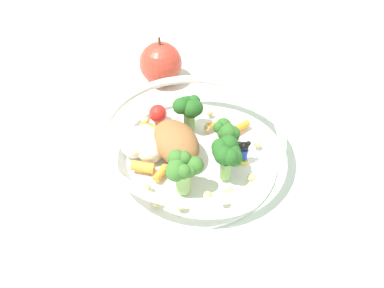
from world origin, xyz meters
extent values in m
plane|color=silver|center=(0.00, 0.00, 0.00)|extent=(2.40, 2.40, 0.00)
cylinder|color=white|center=(0.02, 0.01, 0.00)|extent=(0.22, 0.22, 0.01)
torus|color=white|center=(0.02, 0.01, 0.05)|extent=(0.23, 0.23, 0.01)
ellipsoid|color=#935B33|center=(0.01, -0.01, 0.03)|extent=(0.09, 0.07, 0.04)
cylinder|color=#8EB766|center=(0.07, -0.01, 0.02)|extent=(0.02, 0.02, 0.03)
sphere|color=#386B28|center=(0.08, -0.01, 0.05)|extent=(0.02, 0.02, 0.02)
sphere|color=#386B28|center=(0.08, -0.01, 0.05)|extent=(0.02, 0.02, 0.02)
sphere|color=#386B28|center=(0.07, 0.00, 0.05)|extent=(0.02, 0.02, 0.02)
sphere|color=#386B28|center=(0.06, -0.01, 0.06)|extent=(0.02, 0.02, 0.02)
sphere|color=#386B28|center=(0.06, -0.02, 0.05)|extent=(0.02, 0.02, 0.02)
sphere|color=#386B28|center=(0.07, -0.02, 0.05)|extent=(0.02, 0.02, 0.02)
sphere|color=#386B28|center=(0.08, -0.02, 0.05)|extent=(0.02, 0.02, 0.02)
cylinder|color=#7FAD5B|center=(0.06, 0.04, 0.02)|extent=(0.01, 0.01, 0.03)
sphere|color=#23561E|center=(0.07, 0.04, 0.05)|extent=(0.02, 0.02, 0.02)
sphere|color=#23561E|center=(0.07, 0.05, 0.05)|extent=(0.02, 0.02, 0.02)
sphere|color=#23561E|center=(0.06, 0.05, 0.05)|extent=(0.02, 0.02, 0.02)
sphere|color=#23561E|center=(0.05, 0.04, 0.05)|extent=(0.02, 0.02, 0.02)
sphere|color=#23561E|center=(0.05, 0.03, 0.05)|extent=(0.02, 0.02, 0.02)
sphere|color=#23561E|center=(0.06, 0.03, 0.05)|extent=(0.02, 0.02, 0.02)
sphere|color=#23561E|center=(0.06, 0.03, 0.05)|extent=(0.02, 0.02, 0.02)
cylinder|color=#7FAD5B|center=(0.01, 0.05, 0.02)|extent=(0.01, 0.01, 0.02)
sphere|color=#2D6023|center=(0.02, 0.05, 0.04)|extent=(0.02, 0.02, 0.02)
sphere|color=#2D6023|center=(0.02, 0.06, 0.04)|extent=(0.02, 0.02, 0.02)
sphere|color=#2D6023|center=(0.01, 0.05, 0.04)|extent=(0.01, 0.01, 0.01)
sphere|color=#2D6023|center=(0.00, 0.05, 0.04)|extent=(0.02, 0.02, 0.02)
sphere|color=#2D6023|center=(0.01, 0.04, 0.04)|extent=(0.01, 0.01, 0.01)
sphere|color=#2D6023|center=(0.02, 0.05, 0.04)|extent=(0.01, 0.01, 0.01)
cylinder|color=#7FAD5B|center=(-0.04, 0.01, 0.02)|extent=(0.02, 0.02, 0.02)
sphere|color=#23561E|center=(-0.03, 0.01, 0.05)|extent=(0.02, 0.02, 0.02)
sphere|color=#23561E|center=(-0.03, 0.02, 0.05)|extent=(0.02, 0.02, 0.02)
sphere|color=#23561E|center=(-0.04, 0.02, 0.05)|extent=(0.02, 0.02, 0.02)
sphere|color=#23561E|center=(-0.04, 0.01, 0.05)|extent=(0.02, 0.02, 0.02)
sphere|color=#23561E|center=(-0.04, 0.01, 0.05)|extent=(0.02, 0.02, 0.02)
sphere|color=#23561E|center=(-0.03, 0.00, 0.05)|extent=(0.02, 0.02, 0.02)
sphere|color=white|center=(0.00, -0.06, 0.02)|extent=(0.03, 0.03, 0.03)
sphere|color=white|center=(0.01, -0.05, 0.02)|extent=(0.04, 0.04, 0.04)
sphere|color=white|center=(-0.01, -0.05, 0.03)|extent=(0.03, 0.03, 0.03)
sphere|color=white|center=(0.00, -0.06, 0.03)|extent=(0.04, 0.04, 0.04)
sphere|color=white|center=(0.00, -0.07, 0.02)|extent=(0.04, 0.04, 0.04)
cube|color=yellow|center=(0.04, 0.07, 0.01)|extent=(0.02, 0.01, 0.00)
cylinder|color=#1933B2|center=(0.04, 0.07, 0.02)|extent=(0.01, 0.01, 0.02)
sphere|color=black|center=(0.04, 0.07, 0.03)|extent=(0.01, 0.01, 0.01)
sphere|color=black|center=(0.04, 0.07, 0.04)|extent=(0.01, 0.01, 0.01)
sphere|color=black|center=(0.04, 0.06, 0.04)|extent=(0.01, 0.01, 0.01)
cylinder|color=orange|center=(-0.04, -0.04, 0.02)|extent=(0.03, 0.03, 0.01)
cylinder|color=orange|center=(-0.03, 0.05, 0.01)|extent=(0.01, 0.03, 0.01)
cylinder|color=orange|center=(0.05, -0.04, 0.01)|extent=(0.02, 0.02, 0.01)
cylinder|color=orange|center=(0.03, -0.06, 0.02)|extent=(0.02, 0.03, 0.01)
cylinder|color=orange|center=(-0.02, 0.08, 0.01)|extent=(0.02, 0.02, 0.01)
sphere|color=red|center=(-0.06, -0.03, 0.02)|extent=(0.02, 0.02, 0.02)
sphere|color=#D1B775|center=(-0.06, 0.04, 0.01)|extent=(0.01, 0.01, 0.01)
sphere|color=tan|center=(0.10, 0.03, 0.02)|extent=(0.01, 0.01, 0.01)
sphere|color=tan|center=(-0.01, 0.06, 0.02)|extent=(0.01, 0.01, 0.01)
sphere|color=#D1B775|center=(-0.05, -0.05, 0.02)|extent=(0.01, 0.01, 0.01)
sphere|color=tan|center=(0.10, -0.02, 0.02)|extent=(0.01, 0.01, 0.01)
sphere|color=tan|center=(0.08, 0.07, 0.01)|extent=(0.01, 0.01, 0.01)
sphere|color=#D1B775|center=(0.02, 0.09, 0.01)|extent=(0.01, 0.01, 0.01)
sphere|color=tan|center=(0.09, -0.05, 0.02)|extent=(0.01, 0.01, 0.01)
sphere|color=tan|center=(-0.03, 0.03, 0.01)|extent=(0.01, 0.01, 0.01)
sphere|color=#D1B775|center=(0.07, 0.07, 0.02)|extent=(0.01, 0.01, 0.01)
sphere|color=#D1B775|center=(-0.03, -0.07, 0.01)|extent=(0.01, 0.01, 0.01)
sphere|color=tan|center=(0.09, 0.01, 0.02)|extent=(0.01, 0.01, 0.01)
sphere|color=tan|center=(0.09, 0.04, 0.02)|extent=(0.01, 0.01, 0.01)
sphere|color=#D1B775|center=(0.07, -0.06, 0.01)|extent=(0.01, 0.01, 0.01)
sphere|color=#BC3828|center=(-0.16, -0.01, 0.03)|extent=(0.07, 0.07, 0.07)
cylinder|color=brown|center=(-0.16, -0.01, 0.07)|extent=(0.00, 0.00, 0.01)
camera|label=1|loc=(0.41, -0.06, 0.42)|focal=41.53mm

